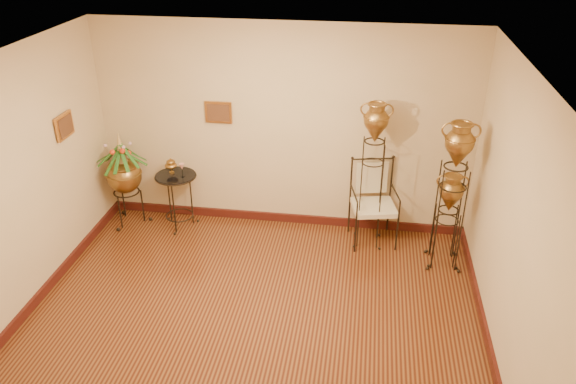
# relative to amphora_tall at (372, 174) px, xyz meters

# --- Properties ---
(ground) EXTENTS (5.00, 5.00, 0.00)m
(ground) POSITION_rel_amphora_tall_xyz_m (-1.20, -2.11, -1.01)
(ground) COLOR brown
(ground) RESTS_ON ground
(room_shell) EXTENTS (5.02, 5.02, 2.81)m
(room_shell) POSITION_rel_amphora_tall_xyz_m (-1.21, -2.10, 0.73)
(room_shell) COLOR #D1B286
(room_shell) RESTS_ON ground
(amphora_tall) EXTENTS (0.51, 0.51, 1.97)m
(amphora_tall) POSITION_rel_amphora_tall_xyz_m (0.00, 0.00, 0.00)
(amphora_tall) COLOR black
(amphora_tall) RESTS_ON ground
(amphora_mid) EXTENTS (0.54, 0.54, 1.91)m
(amphora_mid) POSITION_rel_amphora_tall_xyz_m (0.95, -0.35, -0.04)
(amphora_mid) COLOR black
(amphora_mid) RESTS_ON ground
(amphora_short) EXTENTS (0.48, 0.48, 1.23)m
(amphora_short) POSITION_rel_amphora_tall_xyz_m (0.95, -0.30, -0.39)
(amphora_short) COLOR black
(amphora_short) RESTS_ON ground
(planter_urn) EXTENTS (0.79, 0.79, 1.39)m
(planter_urn) POSITION_rel_amphora_tall_xyz_m (-3.35, 0.04, -0.23)
(planter_urn) COLOR black
(planter_urn) RESTS_ON ground
(armchair) EXTENTS (0.74, 0.70, 1.12)m
(armchair) POSITION_rel_amphora_tall_xyz_m (0.06, 0.04, -0.45)
(armchair) COLOR black
(armchair) RESTS_ON ground
(side_table) EXTENTS (0.57, 0.57, 1.00)m
(side_table) POSITION_rel_amphora_tall_xyz_m (-2.62, 0.04, -0.59)
(side_table) COLOR black
(side_table) RESTS_ON ground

